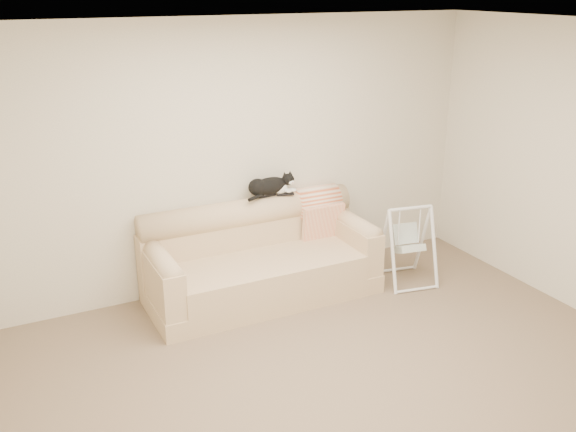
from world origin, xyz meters
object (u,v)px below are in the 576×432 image
Objects in this scene: sofa at (259,260)px; remote_a at (267,195)px; remote_b at (285,194)px; tuxedo_cat at (270,186)px; baby_swing at (408,244)px.

remote_a is (0.21, 0.25, 0.56)m from sofa.
remote_b is 0.18m from tuxedo_cat.
tuxedo_cat is at bearing 168.08° from remote_b.
baby_swing is at bearing -27.84° from remote_a.
remote_a is 0.33× the size of tuxedo_cat.
tuxedo_cat is 0.69× the size of baby_swing.
sofa is at bearing -129.40° from remote_a.
remote_a reaches higher than sofa.
sofa is 1.51m from baby_swing.
remote_a is 0.18m from remote_b.
remote_b is 0.31× the size of tuxedo_cat.
sofa reaches higher than baby_swing.
tuxedo_cat is (0.23, 0.24, 0.65)m from sofa.
sofa is 12.46× the size of remote_b.
remote_b is 0.22× the size of baby_swing.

